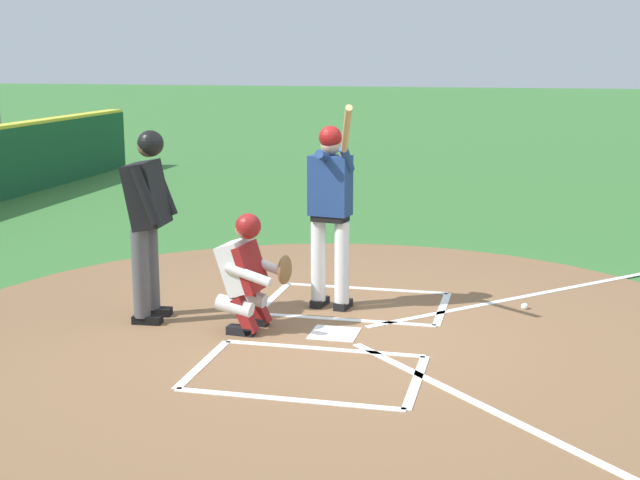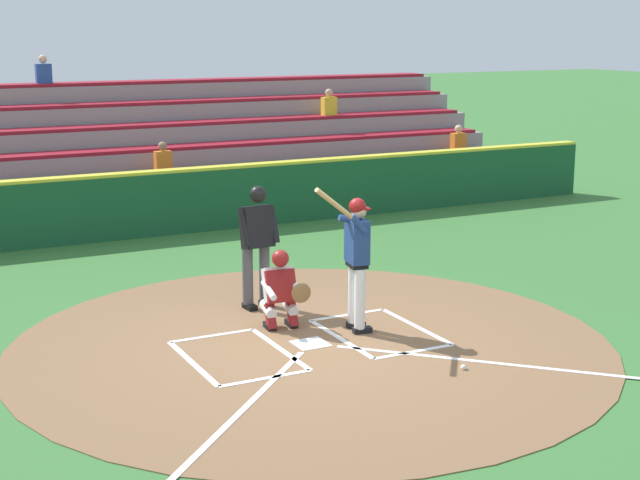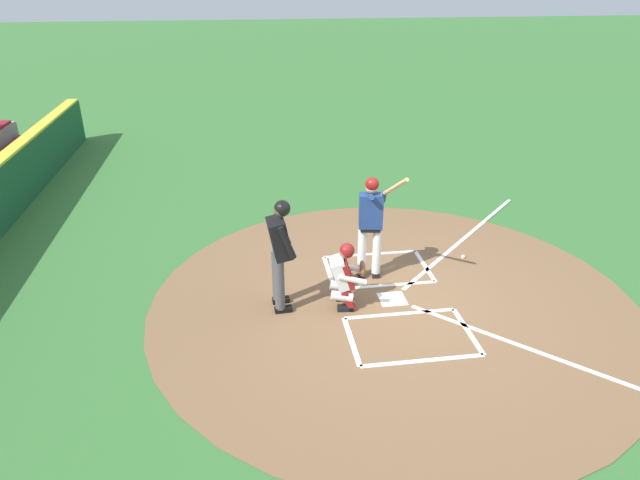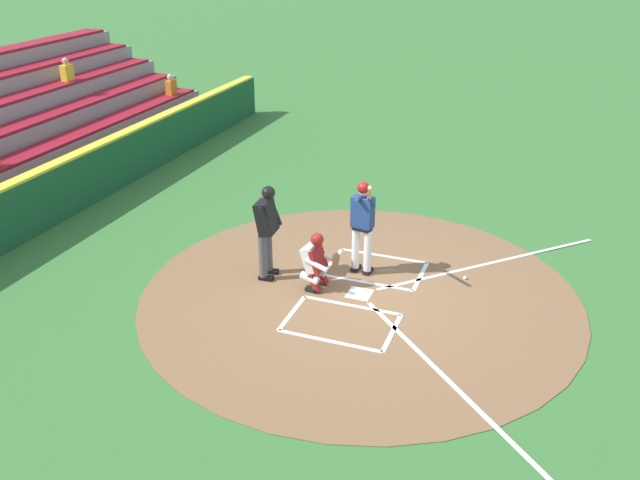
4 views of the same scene
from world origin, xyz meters
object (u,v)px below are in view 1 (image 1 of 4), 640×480
object	(u,v)px
catcher	(248,270)
batter	(331,204)
baseball	(525,307)
plate_umpire	(148,213)

from	to	relation	value
catcher	batter	bearing A→B (deg)	144.99
batter	baseball	size ratio (longest dim) A/B	28.76
plate_umpire	baseball	bearing A→B (deg)	108.74
batter	catcher	size ratio (longest dim) A/B	1.88
plate_umpire	baseball	world-z (taller)	plate_umpire
plate_umpire	batter	bearing A→B (deg)	115.47
catcher	plate_umpire	bearing A→B (deg)	-94.71
catcher	baseball	size ratio (longest dim) A/B	15.27
batter	catcher	bearing A→B (deg)	-35.01
batter	baseball	distance (m)	2.25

